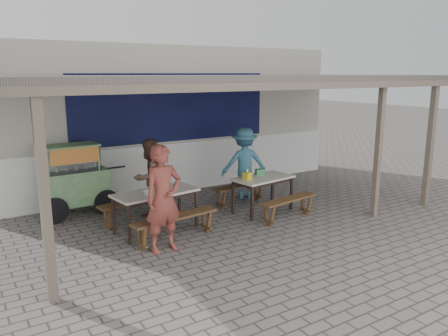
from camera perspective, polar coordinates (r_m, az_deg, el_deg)
The scene contains 17 objects.
ground at distance 8.53m, azimuth 3.99°, elevation -7.27°, with size 60.00×60.00×0.00m, color #68635E.
back_wall at distance 11.18m, azimuth -6.81°, elevation 6.39°, with size 9.00×1.28×3.50m.
warung_roof at distance 8.79m, azimuth 0.83°, elevation 11.40°, with size 9.00×4.21×2.81m.
table_left at distance 8.04m, azimuth -8.91°, elevation -3.58°, with size 1.60×0.89×0.75m.
bench_left_street at distance 7.62m, azimuth -6.33°, elevation -7.01°, with size 1.64×0.49×0.45m.
bench_left_wall at distance 8.67m, azimuth -11.03°, elevation -4.76°, with size 1.64×0.49×0.45m.
table_right at distance 9.07m, azimuth 5.13°, elevation -1.68°, with size 1.36×0.85×0.75m.
bench_right_street at distance 8.70m, azimuth 8.41°, elevation -4.67°, with size 1.40×0.47×0.45m.
bench_right_wall at distance 9.65m, azimuth 2.11°, elevation -2.84°, with size 1.40×0.47×0.45m.
vendor_cart at distance 9.31m, azimuth -18.98°, elevation -1.15°, with size 1.83×0.76×1.46m.
patron_street_side at distance 7.08m, azimuth -7.91°, elevation -4.00°, with size 0.64×0.42×1.76m, color brown.
patron_wall_side at distance 8.96m, azimuth -9.72°, elevation -1.22°, with size 0.76×0.59×1.57m, color brown.
patron_right_table at distance 10.08m, azimuth 2.67°, elevation 0.65°, with size 1.06×0.61×1.64m, color teal.
tissue_box at distance 8.82m, azimuth 3.08°, elevation -1.02°, with size 0.14×0.14×0.14m, color gold.
donation_box at distance 9.24m, azimuth 4.69°, elevation -0.51°, with size 0.18×0.12×0.12m, color #377D49.
condiment_jar at distance 8.14m, azimuth -8.18°, elevation -2.49°, with size 0.07×0.07×0.08m, color silver.
condiment_bowl at distance 7.90m, azimuth -9.92°, elevation -3.16°, with size 0.18×0.18×0.04m, color white.
Camera 1 is at (-4.77, -6.47, 2.85)m, focal length 35.00 mm.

